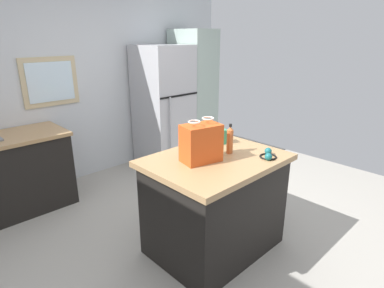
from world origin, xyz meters
TOP-DOWN VIEW (x-y plane):
  - ground at (0.00, 0.00)m, footprint 5.84×5.84m
  - back_wall at (-0.01, 2.29)m, footprint 4.87×0.13m
  - kitchen_island at (-0.03, -0.15)m, footprint 1.19×0.90m
  - refrigerator at (1.00, 1.85)m, footprint 0.71×0.76m
  - tall_cabinet at (1.62, 1.85)m, footprint 0.49×0.68m
  - sink_counter at (-1.22, 1.89)m, footprint 1.32×0.68m
  - shopping_bag at (-0.18, -0.11)m, footprint 0.35×0.26m
  - small_box at (0.28, 0.09)m, footprint 0.16×0.15m
  - bottle at (0.14, -0.15)m, footprint 0.06×0.06m
  - ear_defenders at (0.30, -0.46)m, footprint 0.21×0.21m

SIDE VIEW (x-z plane):
  - ground at x=0.00m, z-range 0.00..0.00m
  - sink_counter at x=-1.22m, z-range -0.08..0.99m
  - kitchen_island at x=-0.03m, z-range 0.00..0.92m
  - refrigerator at x=1.00m, z-range 0.00..1.79m
  - ear_defenders at x=0.30m, z-range 0.91..0.97m
  - small_box at x=0.28m, z-range 0.91..1.06m
  - tall_cabinet at x=1.62m, z-range 0.00..2.01m
  - bottle at x=0.14m, z-range 0.90..1.17m
  - shopping_bag at x=-0.18m, z-range 0.89..1.26m
  - back_wall at x=-0.01m, z-range 0.00..2.58m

